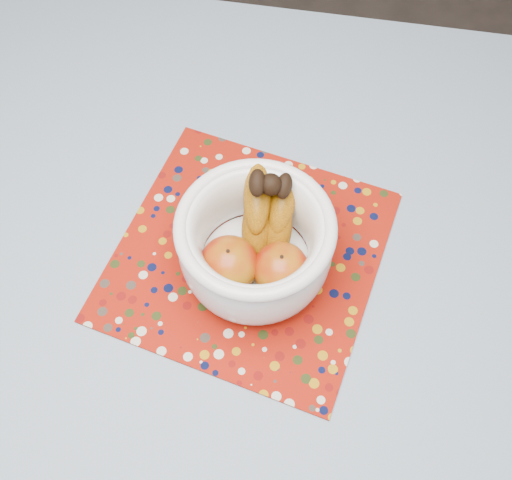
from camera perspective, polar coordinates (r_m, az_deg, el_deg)
table at (r=0.96m, az=-5.45°, el=-8.67°), size 1.20×1.20×0.75m
tablecloth at (r=0.89m, az=-5.89°, el=-6.81°), size 1.32×1.32×0.01m
placemat at (r=0.91m, az=-0.78°, el=-1.41°), size 0.45×0.45×0.00m
fruit_bowl at (r=0.84m, az=0.23°, el=0.03°), size 0.22×0.23×0.16m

